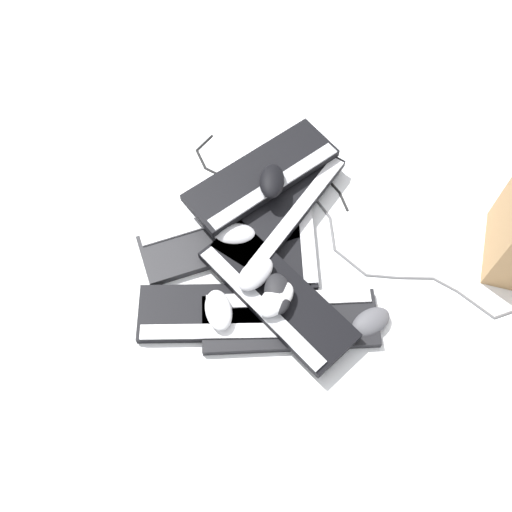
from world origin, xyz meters
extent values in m
plane|color=white|center=(0.00, 0.00, 0.00)|extent=(3.20, 3.20, 0.00)
cube|color=#232326|center=(0.16, -0.06, 0.01)|extent=(0.33, 0.46, 0.02)
cube|color=silver|center=(0.21, -0.09, 0.03)|extent=(0.22, 0.39, 0.01)
cube|color=black|center=(0.00, 0.09, 0.01)|extent=(0.42, 0.42, 0.02)
cube|color=silver|center=(-0.04, 0.12, 0.03)|extent=(0.32, 0.32, 0.01)
cube|color=black|center=(-0.13, -0.01, 0.01)|extent=(0.41, 0.42, 0.02)
cube|color=silver|center=(-0.09, -0.05, 0.03)|extent=(0.31, 0.33, 0.01)
cube|color=black|center=(0.09, -0.23, 0.01)|extent=(0.42, 0.41, 0.02)
cube|color=silver|center=(0.05, -0.27, 0.03)|extent=(0.33, 0.32, 0.01)
cube|color=black|center=(-0.07, -0.03, 0.04)|extent=(0.45, 0.17, 0.02)
cube|color=#B2B5BA|center=(-0.06, 0.02, 0.06)|extent=(0.42, 0.06, 0.01)
cube|color=black|center=(0.11, -0.24, 0.04)|extent=(0.22, 0.46, 0.02)
cube|color=silver|center=(0.06, -0.25, 0.06)|extent=(0.11, 0.42, 0.01)
cube|color=black|center=(0.20, -0.25, 0.07)|extent=(0.21, 0.46, 0.02)
cube|color=#B2B5BA|center=(0.15, -0.25, 0.09)|extent=(0.09, 0.42, 0.01)
ellipsoid|color=silver|center=(0.01, 0.10, 0.05)|extent=(0.13, 0.11, 0.04)
ellipsoid|color=silver|center=(-0.08, -0.01, 0.08)|extent=(0.07, 0.12, 0.04)
ellipsoid|color=#4C4C51|center=(-0.28, -0.15, 0.02)|extent=(0.09, 0.12, 0.04)
ellipsoid|color=black|center=(0.15, -0.24, 0.11)|extent=(0.12, 0.13, 0.04)
ellipsoid|color=#B7B7BC|center=(0.00, -0.02, 0.08)|extent=(0.07, 0.11, 0.04)
ellipsoid|color=black|center=(-0.08, -0.02, 0.08)|extent=(0.13, 0.12, 0.04)
ellipsoid|color=#B7B7BC|center=(0.13, -0.08, 0.05)|extent=(0.12, 0.12, 0.04)
cylinder|color=black|center=(0.01, -0.39, 0.00)|extent=(0.06, 0.04, 0.01)
cylinder|color=black|center=(0.09, -0.41, 0.00)|extent=(0.11, 0.03, 0.01)
cylinder|color=black|center=(0.17, -0.40, 0.00)|extent=(0.06, 0.05, 0.01)
cylinder|color=black|center=(0.20, -0.32, 0.00)|extent=(0.02, 0.12, 0.01)
cylinder|color=black|center=(0.23, -0.24, 0.00)|extent=(0.06, 0.05, 0.01)
cylinder|color=black|center=(0.32, -0.21, 0.00)|extent=(0.12, 0.04, 0.01)
cylinder|color=black|center=(0.41, -0.21, 0.00)|extent=(0.07, 0.03, 0.01)
cylinder|color=black|center=(0.44, -0.26, 0.00)|extent=(0.02, 0.07, 0.01)
sphere|color=black|center=(-0.02, -0.37, 0.00)|extent=(0.01, 0.01, 0.01)
sphere|color=black|center=(0.04, -0.40, 0.00)|extent=(0.01, 0.01, 0.01)
sphere|color=black|center=(0.14, -0.43, 0.00)|extent=(0.01, 0.01, 0.01)
sphere|color=black|center=(0.19, -0.38, 0.00)|extent=(0.01, 0.01, 0.01)
sphere|color=black|center=(0.20, -0.26, 0.00)|extent=(0.01, 0.01, 0.01)
sphere|color=black|center=(0.26, -0.22, 0.00)|extent=(0.01, 0.01, 0.01)
sphere|color=black|center=(0.37, -0.19, 0.00)|extent=(0.01, 0.01, 0.01)
sphere|color=black|center=(0.44, -0.22, 0.00)|extent=(0.01, 0.01, 0.01)
sphere|color=black|center=(0.45, -0.29, 0.00)|extent=(0.01, 0.01, 0.01)
cylinder|color=#59595B|center=(0.20, -0.27, 0.00)|extent=(0.06, 0.03, 0.01)
cylinder|color=#59595B|center=(0.14, -0.32, 0.00)|extent=(0.08, 0.07, 0.01)
cylinder|color=#59595B|center=(0.05, -0.33, 0.00)|extent=(0.10, 0.03, 0.01)
cylinder|color=#59595B|center=(-0.04, -0.29, 0.00)|extent=(0.08, 0.07, 0.01)
cylinder|color=#59595B|center=(-0.13, -0.25, 0.00)|extent=(0.11, 0.01, 0.01)
cylinder|color=#59595B|center=(-0.22, -0.28, 0.00)|extent=(0.07, 0.06, 0.01)
cylinder|color=#59595B|center=(-0.28, -0.34, 0.00)|extent=(0.07, 0.07, 0.01)
cylinder|color=#59595B|center=(-0.35, -0.37, 0.00)|extent=(0.07, 0.02, 0.01)
cylinder|color=#59595B|center=(-0.44, -0.38, 0.00)|extent=(0.11, 0.01, 0.01)
cylinder|color=#59595B|center=(-0.51, -0.41, 0.00)|extent=(0.03, 0.05, 0.01)
sphere|color=#59595B|center=(0.23, -0.26, 0.00)|extent=(0.01, 0.01, 0.01)
sphere|color=#59595B|center=(0.17, -0.29, 0.00)|extent=(0.01, 0.01, 0.01)
sphere|color=#59595B|center=(0.10, -0.35, 0.00)|extent=(0.01, 0.01, 0.01)
sphere|color=#59595B|center=(0.00, -0.32, 0.00)|extent=(0.01, 0.01, 0.01)
sphere|color=#59595B|center=(-0.08, -0.25, 0.00)|extent=(0.01, 0.01, 0.01)
sphere|color=#59595B|center=(-0.18, -0.25, 0.00)|extent=(0.01, 0.01, 0.01)
sphere|color=#59595B|center=(-0.25, -0.30, 0.00)|extent=(0.01, 0.01, 0.01)
sphere|color=#59595B|center=(-0.32, -0.37, 0.00)|extent=(0.01, 0.01, 0.01)
sphere|color=#59595B|center=(-0.38, -0.38, 0.00)|extent=(0.01, 0.01, 0.01)
sphere|color=#59595B|center=(-0.50, -0.38, 0.00)|extent=(0.01, 0.01, 0.01)
sphere|color=#59595B|center=(-0.52, -0.43, 0.00)|extent=(0.01, 0.01, 0.01)
camera|label=1|loc=(-0.44, 0.43, 1.35)|focal=40.00mm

